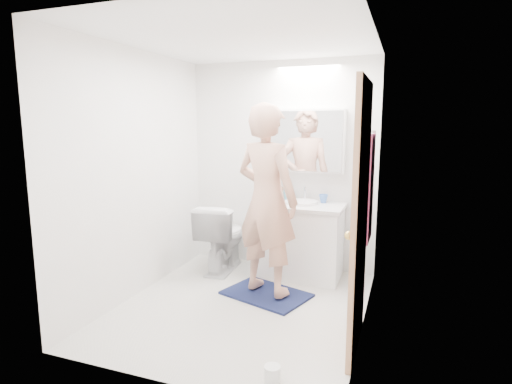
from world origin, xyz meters
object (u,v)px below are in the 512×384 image
at_px(toilet, 222,237).
at_px(toilet_paper_roll, 272,373).
at_px(medicine_cabinet, 305,141).
at_px(vanity_cabinet, 300,242).
at_px(toothbrush_cup, 323,199).
at_px(soap_bottle_b, 288,192).
at_px(soap_bottle_a, 279,191).
at_px(person, 267,200).

relative_size(toilet, toilet_paper_roll, 7.20).
xyz_separation_m(medicine_cabinet, toilet, (-0.88, -0.33, -1.10)).
height_order(vanity_cabinet, toothbrush_cup, toothbrush_cup).
bearing_deg(toilet_paper_roll, vanity_cabinet, 98.95).
bearing_deg(toilet, soap_bottle_b, -160.90).
distance_m(toilet, toothbrush_cup, 1.24).
distance_m(vanity_cabinet, toilet, 0.90).
height_order(vanity_cabinet, toilet, toilet).
height_order(toothbrush_cup, toilet_paper_roll, toothbrush_cup).
bearing_deg(vanity_cabinet, toilet, -172.66).
relative_size(soap_bottle_a, soap_bottle_b, 1.15).
xyz_separation_m(person, soap_bottle_a, (-0.11, 0.80, -0.04)).
height_order(vanity_cabinet, medicine_cabinet, medicine_cabinet).
distance_m(soap_bottle_b, toilet_paper_roll, 2.35).
height_order(soap_bottle_a, soap_bottle_b, soap_bottle_a).
bearing_deg(vanity_cabinet, toilet_paper_roll, -81.05).
distance_m(toothbrush_cup, toilet_paper_roll, 2.26).
relative_size(medicine_cabinet, toothbrush_cup, 8.67).
bearing_deg(soap_bottle_a, medicine_cabinet, 12.16).
xyz_separation_m(toilet, person, (0.72, -0.53, 0.57)).
bearing_deg(person, toilet, -18.46).
xyz_separation_m(toilet, soap_bottle_a, (0.61, 0.27, 0.53)).
bearing_deg(toothbrush_cup, soap_bottle_b, 177.22).
bearing_deg(vanity_cabinet, toothbrush_cup, 35.76).
relative_size(person, soap_bottle_b, 9.57).
relative_size(soap_bottle_a, toothbrush_cup, 2.17).
bearing_deg(person, soap_bottle_b, -70.79).
relative_size(medicine_cabinet, toilet, 1.11).
distance_m(vanity_cabinet, toothbrush_cup, 0.55).
distance_m(soap_bottle_a, toilet_paper_roll, 2.35).
bearing_deg(toothbrush_cup, soap_bottle_a, -178.87).
xyz_separation_m(medicine_cabinet, soap_bottle_b, (-0.18, -0.03, -0.58)).
xyz_separation_m(vanity_cabinet, person, (-0.17, -0.65, 0.58)).
bearing_deg(toilet_paper_roll, medicine_cabinet, 98.31).
xyz_separation_m(medicine_cabinet, soap_bottle_a, (-0.28, -0.06, -0.57)).
height_order(soap_bottle_b, toothbrush_cup, soap_bottle_b).
bearing_deg(soap_bottle_a, toilet, -156.38).
bearing_deg(medicine_cabinet, soap_bottle_a, -167.84).
distance_m(vanity_cabinet, soap_bottle_b, 0.59).
distance_m(medicine_cabinet, soap_bottle_b, 0.61).
relative_size(vanity_cabinet, toilet, 1.14).
bearing_deg(soap_bottle_a, person, -81.86).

